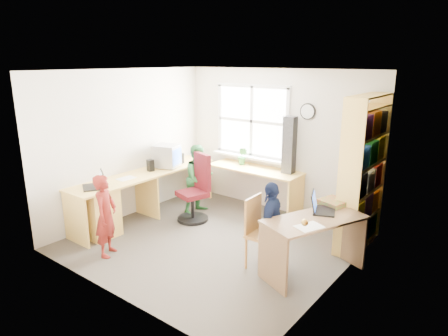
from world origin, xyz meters
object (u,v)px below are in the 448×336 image
at_px(crt_monitor, 167,156).
at_px(laptop_left, 96,184).
at_px(person_green, 199,179).
at_px(person_navy, 271,224).
at_px(bookshelf, 362,177).
at_px(laptop_right, 320,207).
at_px(potted_plant, 243,156).
at_px(right_desk, 314,234).
at_px(person_red, 106,216).
at_px(cd_tower, 289,145).
at_px(wooden_chair, 260,229).
at_px(l_desk, 136,199).
at_px(swivel_chair, 196,192).

bearing_deg(crt_monitor, laptop_left, -108.83).
distance_m(laptop_left, person_green, 1.74).
bearing_deg(person_navy, bookshelf, 135.57).
distance_m(bookshelf, person_green, 2.66).
relative_size(bookshelf, person_green, 1.79).
relative_size(laptop_right, potted_plant, 1.37).
xyz_separation_m(bookshelf, crt_monitor, (-3.12, -0.63, -0.05)).
bearing_deg(laptop_left, person_green, 101.93).
xyz_separation_m(bookshelf, laptop_left, (-3.14, -2.04, -0.20)).
distance_m(right_desk, crt_monitor, 3.04).
bearing_deg(person_red, cd_tower, -54.66).
bearing_deg(person_navy, potted_plant, -150.38).
relative_size(potted_plant, person_green, 0.27).
distance_m(wooden_chair, person_green, 2.05).
relative_size(right_desk, laptop_left, 3.09).
bearing_deg(bookshelf, l_desk, -153.57).
bearing_deg(swivel_chair, person_navy, -0.28).
height_order(laptop_right, person_red, person_red).
distance_m(bookshelf, crt_monitor, 3.19).
distance_m(swivel_chair, wooden_chair, 1.76).
bearing_deg(swivel_chair, bookshelf, 32.84).
bearing_deg(person_green, swivel_chair, -138.53).
distance_m(bookshelf, swivel_chair, 2.56).
bearing_deg(potted_plant, person_red, -97.17).
bearing_deg(crt_monitor, laptop_right, -22.73).
height_order(wooden_chair, person_navy, person_navy).
relative_size(cd_tower, person_red, 0.83).
xyz_separation_m(right_desk, laptop_right, (-0.05, 0.25, 0.25)).
xyz_separation_m(laptop_right, person_green, (-2.39, 0.45, -0.19)).
bearing_deg(person_green, laptop_left, 169.40).
bearing_deg(person_navy, laptop_right, 112.52).
bearing_deg(laptop_left, swivel_chair, 91.73).
relative_size(crt_monitor, person_red, 0.44).
distance_m(right_desk, person_green, 2.54).
xyz_separation_m(swivel_chair, person_navy, (1.72, -0.53, 0.08)).
bearing_deg(wooden_chair, person_navy, 50.24).
height_order(l_desk, person_navy, person_navy).
height_order(right_desk, person_green, person_green).
xyz_separation_m(crt_monitor, person_navy, (2.44, -0.59, -0.40)).
relative_size(right_desk, person_green, 1.17).
bearing_deg(wooden_chair, l_desk, -179.20).
bearing_deg(laptop_left, right_desk, 47.73).
bearing_deg(person_green, potted_plant, -21.49).
distance_m(right_desk, cd_tower, 1.98).
xyz_separation_m(swivel_chair, cd_tower, (1.09, 1.03, 0.74)).
xyz_separation_m(person_green, person_navy, (1.92, -0.82, -0.04)).
bearing_deg(swivel_chair, laptop_left, -101.71).
bearing_deg(right_desk, person_red, -129.80).
height_order(l_desk, laptop_left, laptop_left).
height_order(swivel_chair, laptop_right, swivel_chair).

